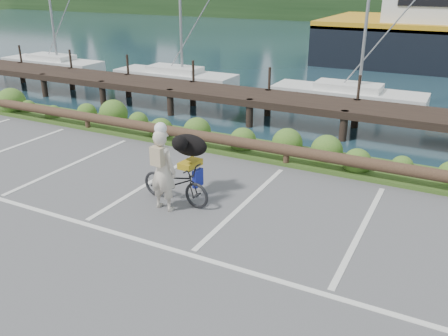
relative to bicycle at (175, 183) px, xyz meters
The scene contains 6 objects.
ground 2.04m from the bicycle, 43.75° to the right, with size 72.00×72.00×0.00m, color #4F4F51.
vegetation_strip 4.20m from the bicycle, 69.88° to the left, with size 34.00×1.60×0.10m, color #3D5B21.
log_rail 3.56m from the bicycle, 65.96° to the left, with size 32.00×0.30×0.60m, color #443021, non-canonical shape.
bicycle is the anchor object (origin of this frame).
cyclist 0.61m from the bicycle, 94.84° to the right, with size 0.66×0.44×1.82m, color beige.
dog 0.92m from the bicycle, 85.16° to the left, with size 0.88×0.43×0.51m, color black.
Camera 1 is at (4.01, -6.73, 4.74)m, focal length 38.00 mm.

